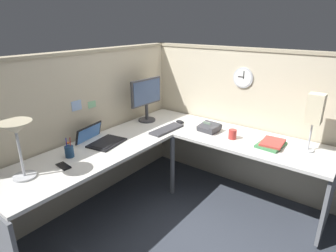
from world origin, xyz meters
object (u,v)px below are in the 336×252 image
office_phone (210,128)px  pen_cup (69,151)px  laptop (99,139)px  wall_clock (243,78)px  computer_mouse (180,122)px  desk_lamp_dome (16,133)px  monitor (146,97)px  cell_phone (64,166)px  coffee_mug (233,134)px  keyboard (167,129)px  desk_lamp_paper (315,110)px  book_stack (271,144)px

office_phone → pen_cup: bearing=152.3°
laptop → wall_clock: 1.64m
computer_mouse → desk_lamp_dome: (-1.71, 0.24, 0.35)m
desk_lamp_dome → wall_clock: (2.06, -0.82, 0.18)m
pen_cup → office_phone: (1.27, -0.67, -0.02)m
laptop → wall_clock: wall_clock is taller
laptop → monitor: bearing=2.9°
cell_phone → coffee_mug: bearing=-25.0°
keyboard → monitor: bearing=76.1°
desk_lamp_dome → wall_clock: size_ratio=2.02×
laptop → pen_cup: pen_cup is taller
laptop → cell_phone: (-0.51, -0.17, -0.02)m
desk_lamp_paper → keyboard: bearing=105.2°
keyboard → wall_clock: size_ratio=1.95×
desk_lamp_dome → office_phone: (1.69, -0.64, -0.33)m
pen_cup → cell_phone: size_ratio=1.25×
laptop → office_phone: size_ratio=1.94×
laptop → computer_mouse: bearing=-19.3°
computer_mouse → coffee_mug: size_ratio=1.08×
keyboard → coffee_mug: bearing=-70.2°
laptop → office_phone: 1.16m
desk_lamp_dome → pen_cup: bearing=3.5°
office_phone → cell_phone: bearing=158.5°
monitor → desk_lamp_dome: monitor is taller
keyboard → desk_lamp_paper: (0.36, -1.34, 0.37)m
computer_mouse → coffee_mug: 0.69m
cell_phone → coffee_mug: coffee_mug is taller
desk_lamp_dome → wall_clock: bearing=-21.6°
pen_cup → cell_phone: (-0.14, -0.11, -0.05)m
laptop → book_stack: bearing=-56.4°
keyboard → desk_lamp_paper: 1.44m
pen_cup → desk_lamp_paper: (1.38, -1.62, 0.33)m
cell_phone → coffee_mug: size_ratio=1.50×
monitor → desk_lamp_dome: 1.55m
office_phone → coffee_mug: size_ratio=2.33×
office_phone → desk_lamp_paper: (0.11, -0.96, 0.35)m
desk_lamp_dome → office_phone: size_ratio=1.99×
coffee_mug → book_stack: bearing=-80.7°
office_phone → coffee_mug: office_phone is taller
desk_lamp_dome → pen_cup: 0.52m
monitor → keyboard: 0.48m
monitor → pen_cup: bearing=-175.3°
monitor → keyboard: (-0.11, -0.38, -0.28)m
coffee_mug → laptop: bearing=130.4°
monitor → office_phone: 0.82m
keyboard → desk_lamp_dome: (-1.43, 0.26, 0.35)m
cell_phone → monitor: bearing=15.8°
book_stack → coffee_mug: coffee_mug is taller
pen_cup → desk_lamp_paper: size_ratio=0.34×
office_phone → laptop: bearing=141.4°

